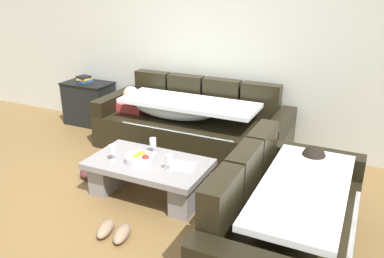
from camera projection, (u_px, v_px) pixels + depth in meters
name	position (u px, v px, depth m)	size (l,w,h in m)	color
ground_plane	(99.00, 208.00, 3.75)	(14.00, 14.00, 0.00)	brown
back_wall	(194.00, 38.00, 5.08)	(9.00, 0.10, 2.70)	beige
couch_along_wall	(189.00, 125.00, 4.93)	(2.42, 0.92, 0.88)	black
couch_near_window	(287.00, 223.00, 2.95)	(0.92, 1.83, 0.88)	black
coffee_table	(149.00, 174.00, 3.89)	(1.20, 0.68, 0.38)	gray
fruit_bowl	(140.00, 158.00, 3.81)	(0.28, 0.28, 0.10)	silver
wine_glass_near_left	(112.00, 150.00, 3.82)	(0.07, 0.07, 0.17)	silver
wine_glass_near_right	(169.00, 160.00, 3.61)	(0.07, 0.07, 0.17)	silver
wine_glass_far_back	(153.00, 143.00, 3.98)	(0.07, 0.07, 0.17)	silver
open_magazine	(180.00, 166.00, 3.74)	(0.28, 0.21, 0.01)	white
side_cabinet	(89.00, 103.00, 5.83)	(0.72, 0.44, 0.64)	black
book_stack_on_cabinet	(84.00, 79.00, 5.72)	(0.19, 0.20, 0.10)	#2D569E
pair_of_shoes	(114.00, 231.00, 3.33)	(0.35, 0.29, 0.09)	#8C7259
crumpled_garment	(97.00, 170.00, 4.36)	(0.40, 0.32, 0.12)	#4C2323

